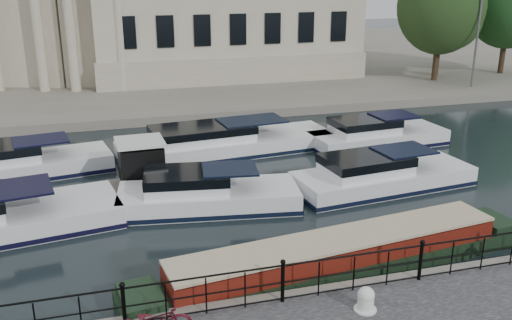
% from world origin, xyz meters
% --- Properties ---
extents(ground_plane, '(160.00, 160.00, 0.00)m').
position_xyz_m(ground_plane, '(0.00, 0.00, 0.00)').
color(ground_plane, black).
rests_on(ground_plane, ground).
extents(far_bank, '(120.00, 42.00, 0.55)m').
position_xyz_m(far_bank, '(0.00, 39.00, 0.28)').
color(far_bank, '#6B665B').
rests_on(far_bank, ground_plane).
extents(railing, '(24.14, 0.14, 1.22)m').
position_xyz_m(railing, '(0.00, -2.25, 1.20)').
color(railing, black).
rests_on(railing, near_quay).
extents(mooring_bollard, '(0.58, 0.58, 0.65)m').
position_xyz_m(mooring_bollard, '(1.90, -3.20, 0.86)').
color(mooring_bollard, silver).
rests_on(mooring_bollard, near_quay).
extents(narrowboat, '(13.29, 3.42, 1.49)m').
position_xyz_m(narrowboat, '(2.39, -0.43, 0.37)').
color(narrowboat, black).
rests_on(narrowboat, ground_plane).
extents(harbour_hut, '(2.70, 2.28, 2.16)m').
position_xyz_m(harbour_hut, '(-2.65, 8.23, 0.95)').
color(harbour_hut, '#6B665B').
rests_on(harbour_hut, ground_plane).
extents(cabin_cruisers, '(26.97, 10.99, 1.99)m').
position_xyz_m(cabin_cruisers, '(-0.48, 8.46, 0.37)').
color(cabin_cruisers, silver).
rests_on(cabin_cruisers, ground_plane).
extents(trees, '(13.38, 8.02, 9.14)m').
position_xyz_m(trees, '(23.91, 24.45, 5.75)').
color(trees, black).
rests_on(trees, far_bank).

